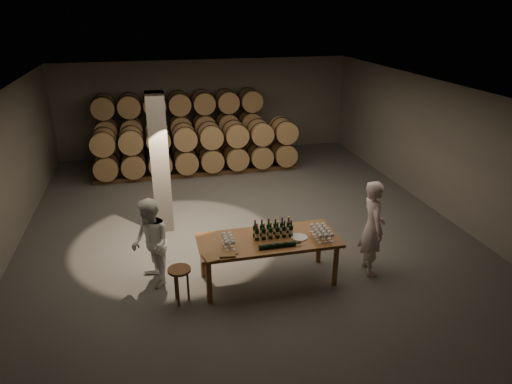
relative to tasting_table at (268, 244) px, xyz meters
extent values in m
plane|color=#54514F|center=(0.00, 2.50, -0.80)|extent=(12.00, 12.00, 0.00)
plane|color=#605E59|center=(0.00, 2.50, 2.40)|extent=(12.00, 12.00, 0.00)
plane|color=#686359|center=(0.00, 8.50, 0.80)|extent=(10.00, 0.00, 10.00)
plane|color=#686359|center=(0.00, -3.50, 0.80)|extent=(10.00, 0.00, 10.00)
plane|color=#686359|center=(-5.00, 2.50, 0.80)|extent=(0.00, 12.00, 12.00)
plane|color=#686359|center=(5.00, 2.50, 0.80)|extent=(0.00, 12.00, 12.00)
cube|color=gray|center=(-1.80, 2.70, 0.80)|extent=(0.40, 0.40, 3.20)
cylinder|color=brown|center=(-1.18, -0.43, -0.38)|extent=(0.10, 0.10, 0.84)
cylinder|color=brown|center=(1.18, -0.43, -0.38)|extent=(0.10, 0.10, 0.84)
cylinder|color=brown|center=(-1.18, 0.43, -0.38)|extent=(0.10, 0.10, 0.84)
cylinder|color=brown|center=(1.18, 0.43, -0.38)|extent=(0.10, 0.10, 0.84)
cube|color=brown|center=(0.00, 0.00, 0.07)|extent=(2.60, 1.10, 0.06)
cube|color=brown|center=(-0.96, 7.40, -0.74)|extent=(5.48, 0.10, 0.12)
cube|color=brown|center=(-0.96, 8.00, -0.74)|extent=(5.48, 0.10, 0.12)
cylinder|color=#A27D49|center=(-3.30, 7.70, -0.33)|extent=(0.70, 0.95, 0.70)
cylinder|color=black|center=(-3.30, 7.44, -0.33)|extent=(0.73, 0.04, 0.73)
cylinder|color=black|center=(-3.30, 7.96, -0.33)|extent=(0.73, 0.04, 0.73)
cylinder|color=#A27D49|center=(-2.52, 7.70, -0.33)|extent=(0.70, 0.95, 0.70)
cylinder|color=black|center=(-2.52, 7.44, -0.33)|extent=(0.73, 0.04, 0.73)
cylinder|color=black|center=(-2.52, 7.96, -0.33)|extent=(0.73, 0.04, 0.73)
cylinder|color=#A27D49|center=(-1.74, 7.70, -0.33)|extent=(0.70, 0.95, 0.70)
cylinder|color=black|center=(-1.74, 7.44, -0.33)|extent=(0.73, 0.04, 0.73)
cylinder|color=black|center=(-1.74, 7.96, -0.33)|extent=(0.73, 0.04, 0.73)
cylinder|color=#A27D49|center=(-0.96, 7.70, -0.33)|extent=(0.70, 0.95, 0.70)
cylinder|color=black|center=(-0.96, 7.44, -0.33)|extent=(0.73, 0.04, 0.73)
cylinder|color=black|center=(-0.96, 7.96, -0.33)|extent=(0.73, 0.04, 0.73)
cylinder|color=#A27D49|center=(-0.18, 7.70, -0.33)|extent=(0.70, 0.95, 0.70)
cylinder|color=black|center=(-0.18, 7.44, -0.33)|extent=(0.73, 0.04, 0.73)
cylinder|color=black|center=(-0.18, 7.96, -0.33)|extent=(0.73, 0.04, 0.73)
cylinder|color=#A27D49|center=(0.60, 7.70, -0.33)|extent=(0.70, 0.95, 0.70)
cylinder|color=black|center=(0.60, 7.44, -0.33)|extent=(0.73, 0.04, 0.73)
cylinder|color=black|center=(0.60, 7.96, -0.33)|extent=(0.73, 0.04, 0.73)
cylinder|color=#A27D49|center=(1.38, 7.70, -0.33)|extent=(0.70, 0.95, 0.70)
cylinder|color=black|center=(1.38, 7.44, -0.33)|extent=(0.73, 0.04, 0.73)
cylinder|color=black|center=(1.38, 7.96, -0.33)|extent=(0.73, 0.04, 0.73)
cylinder|color=#A27D49|center=(-3.30, 7.70, 0.41)|extent=(0.70, 0.95, 0.70)
cylinder|color=black|center=(-3.30, 7.44, 0.41)|extent=(0.73, 0.04, 0.73)
cylinder|color=black|center=(-3.30, 7.96, 0.41)|extent=(0.73, 0.04, 0.73)
cylinder|color=#A27D49|center=(-2.52, 7.70, 0.41)|extent=(0.70, 0.95, 0.70)
cylinder|color=black|center=(-2.52, 7.44, 0.41)|extent=(0.73, 0.04, 0.73)
cylinder|color=black|center=(-2.52, 7.96, 0.41)|extent=(0.73, 0.04, 0.73)
cylinder|color=#A27D49|center=(-1.74, 7.70, 0.41)|extent=(0.70, 0.95, 0.70)
cylinder|color=black|center=(-1.74, 7.44, 0.41)|extent=(0.73, 0.04, 0.73)
cylinder|color=black|center=(-1.74, 7.96, 0.41)|extent=(0.73, 0.04, 0.73)
cylinder|color=#A27D49|center=(-0.96, 7.70, 0.41)|extent=(0.70, 0.95, 0.70)
cylinder|color=black|center=(-0.96, 7.44, 0.41)|extent=(0.73, 0.04, 0.73)
cylinder|color=black|center=(-0.96, 7.96, 0.41)|extent=(0.73, 0.04, 0.73)
cylinder|color=#A27D49|center=(-0.18, 7.70, 0.41)|extent=(0.70, 0.95, 0.70)
cylinder|color=black|center=(-0.18, 7.44, 0.41)|extent=(0.73, 0.04, 0.73)
cylinder|color=black|center=(-0.18, 7.96, 0.41)|extent=(0.73, 0.04, 0.73)
cylinder|color=#A27D49|center=(0.60, 7.70, 0.41)|extent=(0.70, 0.95, 0.70)
cylinder|color=black|center=(0.60, 7.44, 0.41)|extent=(0.73, 0.04, 0.73)
cylinder|color=black|center=(0.60, 7.96, 0.41)|extent=(0.73, 0.04, 0.73)
cylinder|color=#A27D49|center=(1.38, 7.70, 0.41)|extent=(0.70, 0.95, 0.70)
cylinder|color=black|center=(1.38, 7.44, 0.41)|extent=(0.73, 0.04, 0.73)
cylinder|color=black|center=(1.38, 7.96, 0.41)|extent=(0.73, 0.04, 0.73)
cylinder|color=#A27D49|center=(-3.30, 7.70, 1.15)|extent=(0.70, 0.95, 0.70)
cylinder|color=black|center=(-3.30, 7.44, 1.15)|extent=(0.73, 0.04, 0.73)
cylinder|color=black|center=(-3.30, 7.96, 1.15)|extent=(0.73, 0.04, 0.73)
cylinder|color=#A27D49|center=(-2.52, 7.70, 1.15)|extent=(0.70, 0.95, 0.70)
cylinder|color=black|center=(-2.52, 7.44, 1.15)|extent=(0.73, 0.04, 0.73)
cylinder|color=black|center=(-2.52, 7.96, 1.15)|extent=(0.73, 0.04, 0.73)
cylinder|color=#A27D49|center=(-1.74, 7.70, 1.15)|extent=(0.70, 0.95, 0.70)
cylinder|color=black|center=(-1.74, 7.44, 1.15)|extent=(0.73, 0.04, 0.73)
cylinder|color=black|center=(-1.74, 7.96, 1.15)|extent=(0.73, 0.04, 0.73)
cylinder|color=#A27D49|center=(-0.96, 7.70, 1.15)|extent=(0.70, 0.95, 0.70)
cylinder|color=black|center=(-0.96, 7.44, 1.15)|extent=(0.73, 0.04, 0.73)
cylinder|color=black|center=(-0.96, 7.96, 1.15)|extent=(0.73, 0.04, 0.73)
cylinder|color=#A27D49|center=(-0.18, 7.70, 1.15)|extent=(0.70, 0.95, 0.70)
cylinder|color=black|center=(-0.18, 7.44, 1.15)|extent=(0.73, 0.04, 0.73)
cylinder|color=black|center=(-0.18, 7.96, 1.15)|extent=(0.73, 0.04, 0.73)
cylinder|color=#A27D49|center=(0.60, 7.70, 1.15)|extent=(0.70, 0.95, 0.70)
cylinder|color=black|center=(0.60, 7.44, 1.15)|extent=(0.73, 0.04, 0.73)
cylinder|color=black|center=(0.60, 7.96, 1.15)|extent=(0.73, 0.04, 0.73)
cylinder|color=#A27D49|center=(1.38, 7.70, 1.15)|extent=(0.70, 0.95, 0.70)
cylinder|color=black|center=(1.38, 7.44, 1.15)|extent=(0.73, 0.04, 0.73)
cylinder|color=black|center=(1.38, 7.96, 1.15)|extent=(0.73, 0.04, 0.73)
cube|color=brown|center=(-0.57, 6.00, -0.74)|extent=(6.26, 0.10, 0.12)
cube|color=brown|center=(-0.57, 6.60, -0.74)|extent=(6.26, 0.10, 0.12)
cylinder|color=#A27D49|center=(-3.30, 6.30, -0.33)|extent=(0.70, 0.95, 0.70)
cylinder|color=black|center=(-3.30, 6.04, -0.33)|extent=(0.73, 0.04, 0.73)
cylinder|color=black|center=(-3.30, 6.56, -0.33)|extent=(0.73, 0.04, 0.73)
cylinder|color=#A27D49|center=(-2.52, 6.30, -0.33)|extent=(0.70, 0.95, 0.70)
cylinder|color=black|center=(-2.52, 6.04, -0.33)|extent=(0.73, 0.04, 0.73)
cylinder|color=black|center=(-2.52, 6.56, -0.33)|extent=(0.73, 0.04, 0.73)
cylinder|color=#A27D49|center=(-1.74, 6.30, -0.33)|extent=(0.70, 0.95, 0.70)
cylinder|color=black|center=(-1.74, 6.04, -0.33)|extent=(0.73, 0.04, 0.73)
cylinder|color=black|center=(-1.74, 6.56, -0.33)|extent=(0.73, 0.04, 0.73)
cylinder|color=#A27D49|center=(-0.96, 6.30, -0.33)|extent=(0.70, 0.95, 0.70)
cylinder|color=black|center=(-0.96, 6.04, -0.33)|extent=(0.73, 0.04, 0.73)
cylinder|color=black|center=(-0.96, 6.56, -0.33)|extent=(0.73, 0.04, 0.73)
cylinder|color=#A27D49|center=(-0.18, 6.30, -0.33)|extent=(0.70, 0.95, 0.70)
cylinder|color=black|center=(-0.18, 6.04, -0.33)|extent=(0.73, 0.04, 0.73)
cylinder|color=black|center=(-0.18, 6.56, -0.33)|extent=(0.73, 0.04, 0.73)
cylinder|color=#A27D49|center=(0.60, 6.30, -0.33)|extent=(0.70, 0.95, 0.70)
cylinder|color=black|center=(0.60, 6.04, -0.33)|extent=(0.73, 0.04, 0.73)
cylinder|color=black|center=(0.60, 6.56, -0.33)|extent=(0.73, 0.04, 0.73)
cylinder|color=#A27D49|center=(1.38, 6.30, -0.33)|extent=(0.70, 0.95, 0.70)
cylinder|color=black|center=(1.38, 6.04, -0.33)|extent=(0.73, 0.04, 0.73)
cylinder|color=black|center=(1.38, 6.56, -0.33)|extent=(0.73, 0.04, 0.73)
cylinder|color=#A27D49|center=(2.16, 6.30, -0.33)|extent=(0.70, 0.95, 0.70)
cylinder|color=black|center=(2.16, 6.04, -0.33)|extent=(0.73, 0.04, 0.73)
cylinder|color=black|center=(2.16, 6.56, -0.33)|extent=(0.73, 0.04, 0.73)
cylinder|color=#A27D49|center=(-3.30, 6.30, 0.41)|extent=(0.70, 0.95, 0.70)
cylinder|color=black|center=(-3.30, 6.04, 0.41)|extent=(0.73, 0.04, 0.73)
cylinder|color=black|center=(-3.30, 6.56, 0.41)|extent=(0.73, 0.04, 0.73)
cylinder|color=#A27D49|center=(-2.52, 6.30, 0.41)|extent=(0.70, 0.95, 0.70)
cylinder|color=black|center=(-2.52, 6.04, 0.41)|extent=(0.73, 0.04, 0.73)
cylinder|color=black|center=(-2.52, 6.56, 0.41)|extent=(0.73, 0.04, 0.73)
cylinder|color=#A27D49|center=(-1.74, 6.30, 0.41)|extent=(0.70, 0.95, 0.70)
cylinder|color=black|center=(-1.74, 6.04, 0.41)|extent=(0.73, 0.04, 0.73)
cylinder|color=black|center=(-1.74, 6.56, 0.41)|extent=(0.73, 0.04, 0.73)
cylinder|color=#A27D49|center=(-0.96, 6.30, 0.41)|extent=(0.70, 0.95, 0.70)
cylinder|color=black|center=(-0.96, 6.04, 0.41)|extent=(0.73, 0.04, 0.73)
cylinder|color=black|center=(-0.96, 6.56, 0.41)|extent=(0.73, 0.04, 0.73)
cylinder|color=#A27D49|center=(-0.18, 6.30, 0.41)|extent=(0.70, 0.95, 0.70)
cylinder|color=black|center=(-0.18, 6.04, 0.41)|extent=(0.73, 0.04, 0.73)
cylinder|color=black|center=(-0.18, 6.56, 0.41)|extent=(0.73, 0.04, 0.73)
cylinder|color=#A27D49|center=(0.60, 6.30, 0.41)|extent=(0.70, 0.95, 0.70)
cylinder|color=black|center=(0.60, 6.04, 0.41)|extent=(0.73, 0.04, 0.73)
cylinder|color=black|center=(0.60, 6.56, 0.41)|extent=(0.73, 0.04, 0.73)
cylinder|color=#A27D49|center=(1.38, 6.30, 0.41)|extent=(0.70, 0.95, 0.70)
cylinder|color=black|center=(1.38, 6.04, 0.41)|extent=(0.73, 0.04, 0.73)
cylinder|color=black|center=(1.38, 6.56, 0.41)|extent=(0.73, 0.04, 0.73)
cylinder|color=#A27D49|center=(2.16, 6.30, 0.41)|extent=(0.70, 0.95, 0.70)
cylinder|color=black|center=(2.16, 6.04, 0.41)|extent=(0.73, 0.04, 0.73)
cylinder|color=black|center=(2.16, 6.56, 0.41)|extent=(0.73, 0.04, 0.73)
cylinder|color=black|center=(-0.22, 0.00, 0.22)|extent=(0.08, 0.08, 0.22)
cylinder|color=silver|center=(-0.22, 0.00, 0.21)|extent=(0.08, 0.08, 0.07)
cylinder|color=black|center=(-0.22, 0.00, 0.37)|extent=(0.03, 0.03, 0.09)
cylinder|color=gold|center=(-0.22, 0.00, 0.42)|extent=(0.03, 0.03, 0.03)
cylinder|color=black|center=(-0.22, 0.15, 0.22)|extent=(0.08, 0.08, 0.22)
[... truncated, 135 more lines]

